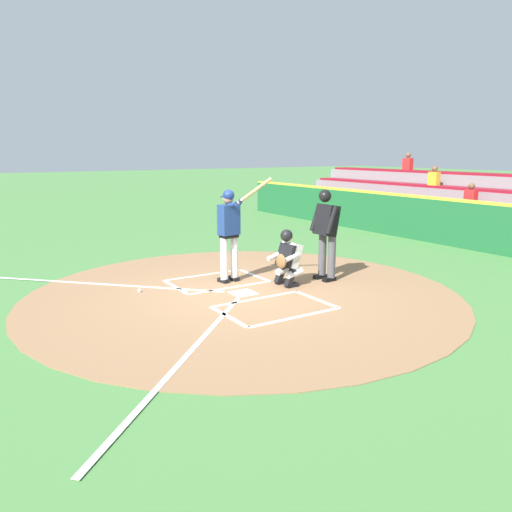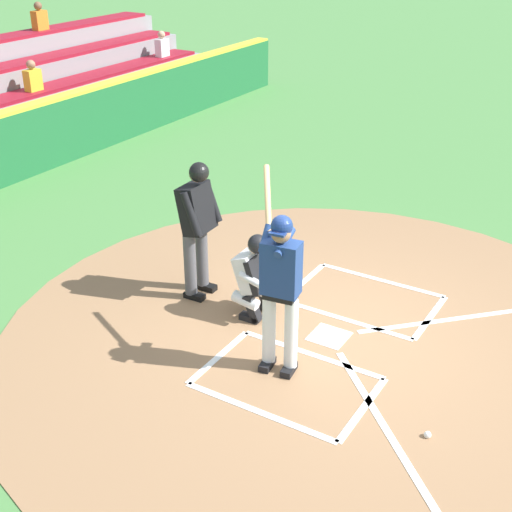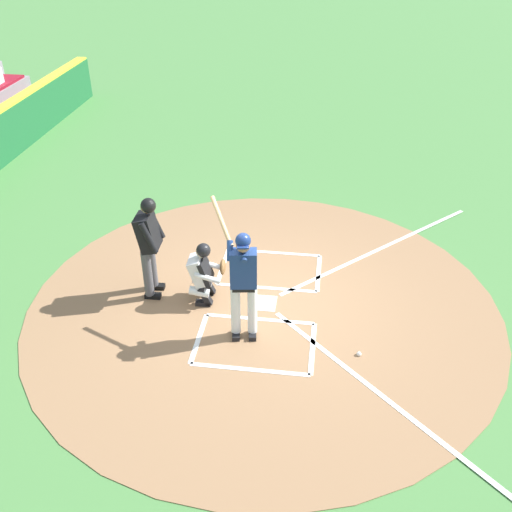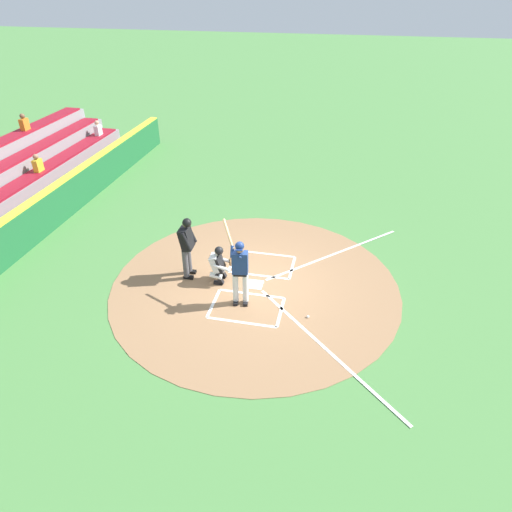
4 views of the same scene
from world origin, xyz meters
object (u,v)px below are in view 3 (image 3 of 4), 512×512
object	(u,v)px
batter	(243,278)
plate_umpire	(149,241)
catcher	(204,271)
baseball	(359,354)

from	to	relation	value
batter	plate_umpire	distance (m)	1.95
catcher	plate_umpire	distance (m)	1.04
catcher	baseball	bearing A→B (deg)	67.22
batter	baseball	world-z (taller)	batter
batter	baseball	bearing A→B (deg)	82.14
batter	plate_umpire	world-z (taller)	batter
plate_umpire	baseball	xyz separation A→B (m)	(1.15, 3.54, -1.04)
catcher	baseball	size ratio (longest dim) A/B	15.27
batter	plate_umpire	xyz separation A→B (m)	(-0.90, -1.72, -0.02)
batter	catcher	xyz separation A→B (m)	(-0.85, -0.80, -0.51)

